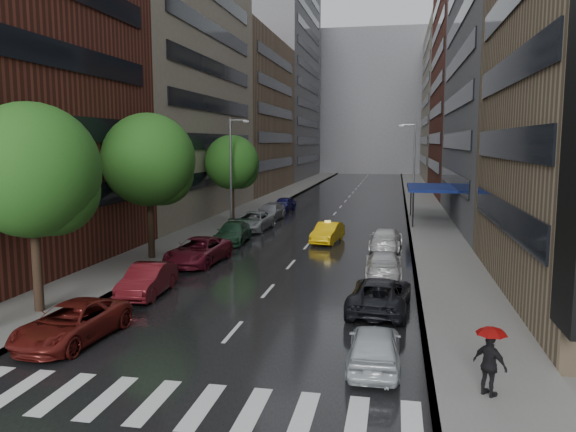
# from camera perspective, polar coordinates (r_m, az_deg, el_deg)

# --- Properties ---
(ground) EXTENTS (220.00, 220.00, 0.00)m
(ground) POSITION_cam_1_polar(r_m,az_deg,el_deg) (18.30, -9.32, -15.61)
(ground) COLOR gray
(ground) RESTS_ON ground
(road) EXTENTS (14.00, 140.00, 0.01)m
(road) POSITION_cam_1_polar(r_m,az_deg,el_deg) (66.41, 5.70, 1.33)
(road) COLOR black
(road) RESTS_ON ground
(sidewalk_left) EXTENTS (4.00, 140.00, 0.15)m
(sidewalk_left) POSITION_cam_1_polar(r_m,az_deg,el_deg) (67.80, -1.90, 1.55)
(sidewalk_left) COLOR gray
(sidewalk_left) RESTS_ON ground
(sidewalk_right) EXTENTS (4.00, 140.00, 0.15)m
(sidewalk_right) POSITION_cam_1_polar(r_m,az_deg,el_deg) (66.21, 13.48, 1.20)
(sidewalk_right) COLOR gray
(sidewalk_right) RESTS_ON ground
(crosswalk) EXTENTS (13.15, 2.80, 0.01)m
(crosswalk) POSITION_cam_1_polar(r_m,az_deg,el_deg) (16.53, -11.14, -18.24)
(crosswalk) COLOR silver
(crosswalk) RESTS_ON ground
(buildings_left) EXTENTS (8.00, 108.00, 38.00)m
(buildings_left) POSITION_cam_1_polar(r_m,az_deg,el_deg) (77.93, -4.91, 14.03)
(buildings_left) COLOR maroon
(buildings_left) RESTS_ON ground
(buildings_right) EXTENTS (8.05, 109.10, 36.00)m
(buildings_right) POSITION_cam_1_polar(r_m,az_deg,el_deg) (73.44, 18.43, 13.33)
(buildings_right) COLOR #937A5B
(buildings_right) RESTS_ON ground
(building_far) EXTENTS (40.00, 14.00, 32.00)m
(building_far) POSITION_cam_1_polar(r_m,az_deg,el_deg) (134.18, 8.50, 11.25)
(building_far) COLOR slate
(building_far) RESTS_ON ground
(tree_near) EXTENTS (5.51, 5.51, 8.78)m
(tree_near) POSITION_cam_1_polar(r_m,az_deg,el_deg) (25.08, -24.62, 4.22)
(tree_near) COLOR #382619
(tree_near) RESTS_ON ground
(tree_mid) EXTENTS (5.57, 5.57, 8.88)m
(tree_mid) POSITION_cam_1_polar(r_m,az_deg,el_deg) (34.68, -13.97, 5.54)
(tree_mid) COLOR #382619
(tree_mid) RESTS_ON ground
(tree_far) EXTENTS (4.88, 4.88, 7.78)m
(tree_far) POSITION_cam_1_polar(r_m,az_deg,el_deg) (50.89, -5.74, 5.44)
(tree_far) COLOR #382619
(tree_far) RESTS_ON ground
(taxi) EXTENTS (2.11, 4.52, 1.43)m
(taxi) POSITION_cam_1_polar(r_m,az_deg,el_deg) (40.21, 4.04, -1.69)
(taxi) COLOR #E8AF0C
(taxi) RESTS_ON ground
(parked_cars_left) EXTENTS (2.95, 43.74, 1.54)m
(parked_cars_left) POSITION_cam_1_polar(r_m,az_deg,el_deg) (39.22, -6.07, -1.92)
(parked_cars_left) COLOR #601713
(parked_cars_left) RESTS_ON ground
(parked_cars_right) EXTENTS (2.77, 24.91, 1.45)m
(parked_cars_right) POSITION_cam_1_polar(r_m,az_deg,el_deg) (28.36, 9.57, -5.72)
(parked_cars_right) COLOR #B6BBC0
(parked_cars_right) RESTS_ON ground
(ped_red_umbrella) EXTENTS (1.06, 1.03, 2.01)m
(ped_red_umbrella) POSITION_cam_1_polar(r_m,az_deg,el_deg) (16.89, 19.87, -13.15)
(ped_red_umbrella) COLOR black
(ped_red_umbrella) RESTS_ON sidewalk_right
(street_lamp_left) EXTENTS (1.74, 0.22, 9.00)m
(street_lamp_left) POSITION_cam_1_polar(r_m,az_deg,el_deg) (47.80, -5.74, 4.79)
(street_lamp_left) COLOR gray
(street_lamp_left) RESTS_ON sidewalk_left
(street_lamp_right) EXTENTS (1.74, 0.22, 9.00)m
(street_lamp_right) POSITION_cam_1_polar(r_m,az_deg,el_deg) (60.82, 12.62, 5.23)
(street_lamp_right) COLOR gray
(street_lamp_right) RESTS_ON sidewalk_right
(awning) EXTENTS (4.00, 8.00, 3.12)m
(awning) POSITION_cam_1_polar(r_m,az_deg,el_deg) (51.01, 14.30, 2.79)
(awning) COLOR navy
(awning) RESTS_ON sidewalk_right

